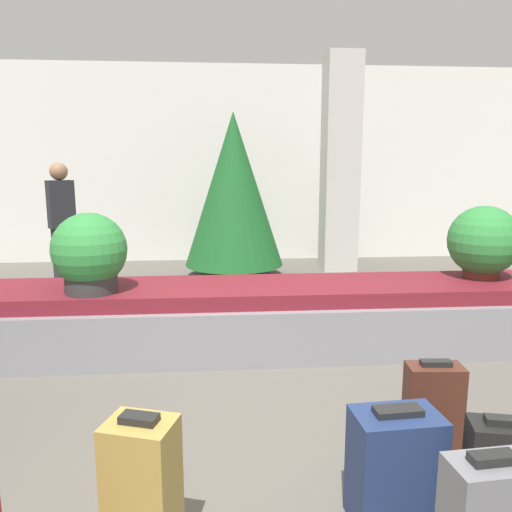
# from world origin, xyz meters

# --- Properties ---
(ground_plane) EXTENTS (18.00, 18.00, 0.00)m
(ground_plane) POSITION_xyz_m (0.00, 0.00, 0.00)
(ground_plane) COLOR #59544C
(back_wall) EXTENTS (18.00, 0.06, 3.20)m
(back_wall) POSITION_xyz_m (0.00, 5.91, 1.60)
(back_wall) COLOR silver
(back_wall) RESTS_ON ground_plane
(carousel) EXTENTS (6.43, 0.97, 0.58)m
(carousel) POSITION_xyz_m (0.00, 1.67, 0.28)
(carousel) COLOR gray
(carousel) RESTS_ON ground_plane
(pillar) EXTENTS (0.51, 0.51, 3.20)m
(pillar) POSITION_xyz_m (1.53, 4.96, 1.60)
(pillar) COLOR beige
(pillar) RESTS_ON ground_plane
(suitcase_0) EXTENTS (0.31, 0.28, 0.67)m
(suitcase_0) POSITION_xyz_m (-0.64, -0.75, 0.32)
(suitcase_0) COLOR #A3843D
(suitcase_0) RESTS_ON ground_plane
(suitcase_3) EXTENTS (0.40, 0.28, 0.56)m
(suitcase_3) POSITION_xyz_m (0.44, -0.56, 0.27)
(suitcase_3) COLOR navy
(suitcase_3) RESTS_ON ground_plane
(suitcase_4) EXTENTS (0.31, 0.19, 0.57)m
(suitcase_4) POSITION_xyz_m (0.83, -0.09, 0.27)
(suitcase_4) COLOR #472319
(suitcase_4) RESTS_ON ground_plane
(suitcase_5) EXTENTS (0.28, 0.22, 0.60)m
(suitcase_5) POSITION_xyz_m (0.80, -0.76, 0.29)
(suitcase_5) COLOR black
(suitcase_5) RESTS_ON ground_plane
(potted_plant_0) EXTENTS (0.63, 0.63, 0.66)m
(potted_plant_0) POSITION_xyz_m (2.09, 1.77, 0.90)
(potted_plant_0) COLOR #4C2319
(potted_plant_0) RESTS_ON carousel
(potted_plant_1) EXTENTS (0.60, 0.60, 0.65)m
(potted_plant_1) POSITION_xyz_m (-1.36, 1.52, 0.89)
(potted_plant_1) COLOR #2D2D2D
(potted_plant_1) RESTS_ON carousel
(traveler_0) EXTENTS (0.37, 0.33, 1.63)m
(traveler_0) POSITION_xyz_m (-2.35, 4.17, 0.97)
(traveler_0) COLOR #282833
(traveler_0) RESTS_ON ground_plane
(decorated_tree) EXTENTS (1.40, 1.40, 2.32)m
(decorated_tree) POSITION_xyz_m (-0.08, 4.56, 1.25)
(decorated_tree) COLOR #4C331E
(decorated_tree) RESTS_ON ground_plane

